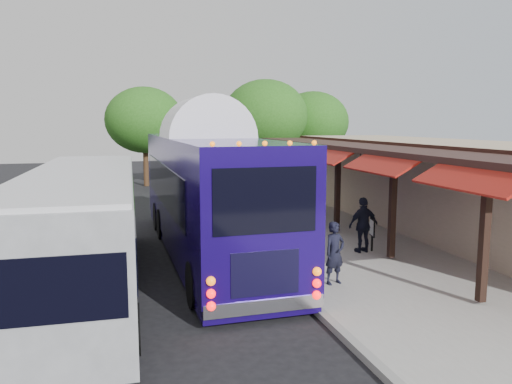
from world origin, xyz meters
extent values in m
plane|color=black|center=(0.00, 0.00, 0.00)|extent=(90.00, 90.00, 0.00)
cube|color=#9E9B93|center=(5.00, 4.00, 0.07)|extent=(10.00, 40.00, 0.15)
cube|color=gray|center=(0.05, 4.00, 0.07)|extent=(0.20, 40.00, 0.16)
cube|color=tan|center=(8.50, 4.00, 1.80)|extent=(5.00, 20.00, 3.60)
cube|color=black|center=(5.98, 4.00, 3.30)|extent=(0.06, 20.00, 0.60)
cube|color=#331E19|center=(4.90, 4.00, 3.40)|extent=(2.60, 20.00, 0.18)
cube|color=black|center=(3.78, -4.00, 1.80)|extent=(0.18, 0.18, 3.16)
cube|color=maroon|center=(3.35, -4.00, 3.15)|extent=(1.00, 3.20, 0.57)
cube|color=black|center=(3.78, 0.00, 1.80)|extent=(0.18, 0.18, 3.16)
cube|color=maroon|center=(3.35, 0.00, 3.15)|extent=(1.00, 3.20, 0.57)
cube|color=black|center=(3.78, 4.00, 1.80)|extent=(0.18, 0.18, 3.16)
cube|color=maroon|center=(3.35, 4.00, 3.15)|extent=(1.00, 3.20, 0.57)
cube|color=black|center=(3.78, 8.00, 1.80)|extent=(0.18, 0.18, 3.16)
cube|color=maroon|center=(3.35, 8.00, 3.15)|extent=(1.00, 3.20, 0.57)
cube|color=black|center=(3.78, 12.00, 1.80)|extent=(0.18, 0.18, 3.16)
cube|color=maroon|center=(3.35, 12.00, 3.15)|extent=(1.00, 3.20, 0.57)
sphere|color=#1C689B|center=(4.20, -2.00, 2.88)|extent=(0.26, 0.26, 0.26)
sphere|color=#1C689B|center=(4.20, 3.00, 2.88)|extent=(0.26, 0.26, 0.26)
sphere|color=#1C689B|center=(4.20, 8.00, 2.88)|extent=(0.26, 0.26, 0.26)
cube|color=#160754|center=(-1.45, 2.88, 2.18)|extent=(3.01, 12.95, 3.38)
cube|color=#160754|center=(-1.45, 2.88, 0.32)|extent=(2.96, 12.82, 0.38)
ellipsoid|color=white|center=(-1.45, 2.88, 3.85)|extent=(3.01, 12.69, 0.60)
cube|color=black|center=(-1.45, -3.57, 2.74)|extent=(2.25, 0.08, 1.40)
cube|color=silver|center=(-1.45, -3.50, 0.45)|extent=(2.69, 0.25, 0.30)
sphere|color=#FF0C0C|center=(-2.63, -3.59, 0.73)|extent=(0.19, 0.19, 0.19)
sphere|color=#FF0C0C|center=(-0.27, -3.59, 0.73)|extent=(0.19, 0.19, 0.19)
cylinder|color=black|center=(-2.69, -2.02, 0.56)|extent=(0.35, 1.12, 1.12)
cylinder|color=black|center=(-0.21, -2.02, 0.56)|extent=(0.35, 1.12, 1.12)
cylinder|color=black|center=(-2.69, 7.01, 0.56)|extent=(0.35, 1.12, 1.12)
cylinder|color=black|center=(-0.21, 7.01, 0.56)|extent=(0.35, 1.12, 1.12)
cube|color=gray|center=(-5.17, -0.03, 1.70)|extent=(2.79, 11.75, 2.69)
cube|color=black|center=(-6.45, -0.03, 1.93)|extent=(0.24, 9.94, 1.02)
cube|color=black|center=(-3.89, -0.03, 1.93)|extent=(0.24, 9.94, 1.02)
cube|color=silver|center=(-5.17, -0.03, 3.09)|extent=(2.73, 11.51, 0.10)
cylinder|color=black|center=(-6.34, -4.12, 0.49)|extent=(0.31, 0.98, 0.98)
cylinder|color=black|center=(-4.00, -4.12, 0.49)|extent=(0.31, 0.98, 0.98)
cylinder|color=black|center=(-6.34, 3.48, 0.49)|extent=(0.31, 0.98, 0.98)
cylinder|color=black|center=(-4.00, 3.48, 0.49)|extent=(0.31, 0.98, 0.98)
imported|color=black|center=(1.12, -1.70, 0.98)|extent=(0.69, 0.54, 1.65)
imported|color=black|center=(3.23, 6.06, 1.12)|extent=(1.03, 0.86, 1.94)
imported|color=black|center=(3.36, 1.03, 1.05)|extent=(1.10, 0.56, 1.81)
imported|color=black|center=(2.15, 4.56, 1.01)|extent=(1.11, 0.64, 1.71)
cube|color=black|center=(3.71, 1.07, 0.69)|extent=(0.07, 0.07, 1.09)
cube|color=black|center=(3.71, 1.07, 0.94)|extent=(0.15, 0.49, 0.59)
cube|color=white|center=(3.68, 1.07, 0.94)|extent=(0.10, 0.41, 0.50)
cylinder|color=#382314|center=(1.69, 19.84, 1.25)|extent=(0.36, 0.36, 2.49)
ellipsoid|color=#215715|center=(1.69, 19.84, 3.68)|extent=(4.31, 4.31, 3.66)
cylinder|color=#382314|center=(5.18, 18.56, 1.62)|extent=(0.36, 0.36, 3.25)
ellipsoid|color=#215715|center=(5.18, 18.56, 4.80)|extent=(5.61, 5.61, 4.77)
cylinder|color=#382314|center=(9.30, 20.49, 1.49)|extent=(0.36, 0.36, 2.98)
ellipsoid|color=#215715|center=(9.30, 20.49, 4.40)|extent=(5.14, 5.14, 4.37)
cylinder|color=#382314|center=(-2.48, 21.70, 1.53)|extent=(0.36, 0.36, 3.07)
ellipsoid|color=#215715|center=(-2.48, 21.70, 4.53)|extent=(5.30, 5.30, 4.50)
camera|label=1|loc=(-4.20, -13.36, 4.34)|focal=35.00mm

